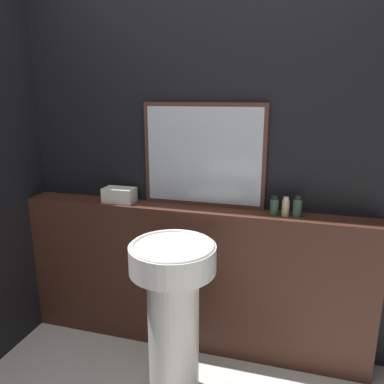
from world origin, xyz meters
TOP-DOWN VIEW (x-y plane):
  - wall_back at (0.00, 1.43)m, footprint 8.00×0.06m
  - vanity_counter at (0.00, 1.30)m, footprint 2.29×0.19m
  - pedestal_sink at (0.04, 0.83)m, footprint 0.46×0.46m
  - mirror at (0.06, 1.38)m, footprint 0.78×0.03m
  - towel_stack at (-0.49, 1.30)m, footprint 0.21×0.12m
  - shampoo_bottle at (0.52, 1.30)m, footprint 0.05×0.05m
  - conditioner_bottle at (0.58, 1.30)m, footprint 0.04×0.04m
  - lotion_bottle at (0.65, 1.30)m, footprint 0.05×0.05m

SIDE VIEW (x-z plane):
  - vanity_counter at x=0.00m, z-range 0.00..0.98m
  - pedestal_sink at x=0.04m, z-range 0.09..1.02m
  - towel_stack at x=-0.49m, z-range 0.98..1.07m
  - conditioner_bottle at x=0.58m, z-range 0.97..1.09m
  - shampoo_bottle at x=0.52m, z-range 0.97..1.09m
  - lotion_bottle at x=0.65m, z-range 0.97..1.10m
  - wall_back at x=0.00m, z-range 0.00..2.50m
  - mirror at x=0.06m, z-range 0.98..1.63m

